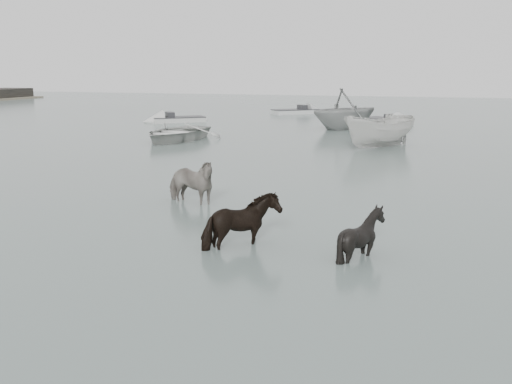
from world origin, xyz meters
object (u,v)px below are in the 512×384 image
(pony_black, at_px, (362,225))
(rowboat_lead, at_px, (176,131))
(pony_dark, at_px, (242,215))
(pony_pinto, at_px, (190,177))

(pony_black, bearing_deg, rowboat_lead, 16.49)
(pony_dark, relative_size, pony_black, 1.07)
(pony_pinto, bearing_deg, pony_black, -106.28)
(pony_black, bearing_deg, pony_pinto, 39.03)
(pony_pinto, height_order, rowboat_lead, pony_pinto)
(pony_pinto, bearing_deg, pony_dark, -126.12)
(rowboat_lead, bearing_deg, pony_pinto, -57.17)
(pony_pinto, distance_m, pony_black, 6.28)
(pony_dark, bearing_deg, rowboat_lead, 47.57)
(pony_pinto, bearing_deg, rowboat_lead, 41.99)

